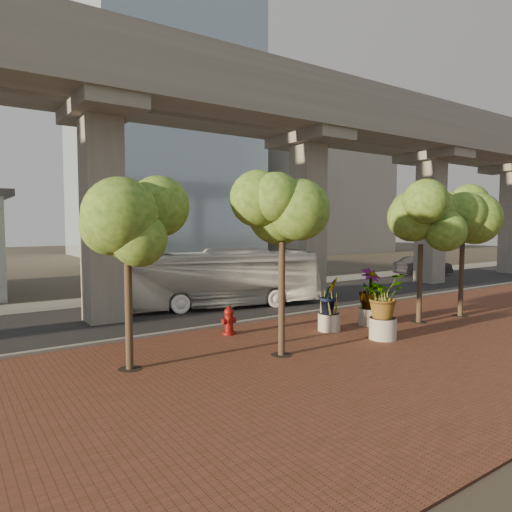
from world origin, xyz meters
TOP-DOWN VIEW (x-y plane):
  - ground at (0.00, 0.00)m, footprint 160.00×160.00m
  - brick_plaza at (0.00, -8.00)m, footprint 70.00×13.00m
  - asphalt_road at (0.00, 2.00)m, footprint 90.00×8.00m
  - curb_strip at (0.00, -2.00)m, footprint 70.00×0.25m
  - far_sidewalk at (0.00, 7.50)m, footprint 90.00×3.00m
  - transit_viaduct at (0.00, 2.00)m, footprint 72.00×5.60m
  - midrise_block at (38.00, 36.00)m, footprint 18.00×16.00m
  - transit_bus at (-0.17, 2.09)m, footprint 11.20×5.32m
  - parked_car at (21.29, 4.85)m, footprint 5.26×2.74m
  - fire_hydrant at (-2.77, -3.41)m, footprint 0.56×0.51m
  - planter_front at (1.62, -7.31)m, footprint 2.26×2.26m
  - planter_right at (3.05, -5.42)m, footprint 2.26×2.26m
  - planter_left at (0.91, -5.18)m, footprint 2.00×2.00m
  - street_tree_far_west at (-7.43, -5.40)m, footprint 3.45×3.45m
  - street_tree_near_west at (-2.82, -6.83)m, footprint 3.27×3.27m
  - street_tree_near_east at (5.25, -6.28)m, footprint 3.70×3.70m
  - street_tree_far_east at (8.05, -6.54)m, footprint 3.66×3.66m
  - streetlamp_east at (9.01, 5.87)m, footprint 0.40×1.16m

SIDE VIEW (x-z plane):
  - ground at x=0.00m, z-range 0.00..0.00m
  - asphalt_road at x=0.00m, z-range 0.00..0.04m
  - brick_plaza at x=0.00m, z-range 0.00..0.06m
  - far_sidewalk at x=0.00m, z-range 0.00..0.06m
  - curb_strip at x=0.00m, z-range 0.00..0.16m
  - fire_hydrant at x=-2.77m, z-range 0.04..1.17m
  - parked_car at x=21.29m, z-range 0.00..1.65m
  - planter_left at x=0.91m, z-range 0.30..2.49m
  - transit_bus at x=-0.17m, z-range 0.00..3.04m
  - planter_right at x=3.05m, z-range 0.32..2.73m
  - planter_front at x=1.62m, z-range 0.33..2.82m
  - street_tree_far_west at x=-7.43m, z-range 1.38..7.21m
  - street_tree_near_east at x=5.25m, z-range 1.46..7.67m
  - street_tree_far_east at x=8.05m, z-range 1.50..7.77m
  - streetlamp_east at x=9.01m, z-range 0.67..8.66m
  - street_tree_near_west at x=-2.82m, z-range 1.63..7.82m
  - transit_viaduct at x=0.00m, z-range 1.09..13.49m
  - midrise_block at x=38.00m, z-range 0.00..24.00m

